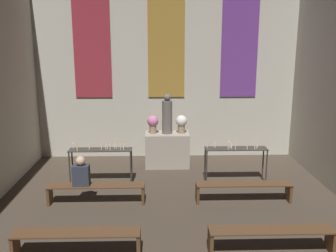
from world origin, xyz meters
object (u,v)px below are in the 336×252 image
(pew_third_left, at_px, (77,238))
(pew_back_left, at_px, (96,190))
(candle_rack_left, at_px, (101,154))
(pew_back_right, at_px, (243,188))
(person_seated, at_px, (81,173))
(altar, at_px, (167,150))
(candle_rack_right, at_px, (236,153))
(flower_vase_left, at_px, (153,123))
(statue, at_px, (167,115))
(flower_vase_right, at_px, (181,123))
(pew_third_right, at_px, (271,235))

(pew_third_left, height_order, pew_back_left, same)
(candle_rack_left, height_order, pew_third_left, candle_rack_left)
(pew_back_right, xyz_separation_m, person_seated, (-3.58, 0.00, 0.40))
(altar, bearing_deg, candle_rack_right, -37.87)
(flower_vase_left, relative_size, pew_back_left, 0.24)
(altar, height_order, pew_back_left, altar)
(pew_back_left, xyz_separation_m, person_seated, (-0.31, 0.00, 0.40))
(statue, height_order, flower_vase_right, statue)
(pew_third_left, height_order, pew_third_right, same)
(person_seated, bearing_deg, flower_vase_right, 46.91)
(flower_vase_right, relative_size, pew_back_left, 0.24)
(pew_third_right, bearing_deg, altar, 109.61)
(candle_rack_left, height_order, pew_third_right, candle_rack_left)
(flower_vase_right, xyz_separation_m, pew_third_right, (1.23, -4.58, -0.94))
(candle_rack_left, height_order, pew_back_right, candle_rack_left)
(statue, height_order, pew_third_right, statue)
(flower_vase_right, relative_size, candle_rack_left, 0.33)
(pew_back_left, bearing_deg, candle_rack_right, 19.81)
(statue, distance_m, candle_rack_right, 2.26)
(pew_third_left, bearing_deg, pew_third_right, 0.00)
(candle_rack_left, xyz_separation_m, candle_rack_right, (3.37, -0.00, -0.00))
(pew_third_left, height_order, person_seated, person_seated)
(flower_vase_right, xyz_separation_m, pew_back_right, (1.23, -2.51, -0.94))
(pew_back_left, bearing_deg, pew_third_left, -90.00)
(pew_third_left, relative_size, person_seated, 3.21)
(candle_rack_left, bearing_deg, pew_back_right, -19.87)
(pew_back_left, bearing_deg, statue, 56.98)
(flower_vase_left, bearing_deg, pew_third_left, -105.03)
(pew_back_right, bearing_deg, statue, 123.02)
(candle_rack_right, bearing_deg, candle_rack_left, 179.99)
(pew_third_left, xyz_separation_m, pew_back_left, (0.00, 2.07, 0.00))
(person_seated, bearing_deg, pew_third_left, -81.36)
(flower_vase_left, height_order, pew_third_left, flower_vase_left)
(altar, xyz_separation_m, person_seated, (-1.95, -2.51, 0.24))
(candle_rack_left, height_order, pew_back_left, candle_rack_left)
(flower_vase_left, distance_m, pew_third_right, 5.10)
(flower_vase_right, xyz_separation_m, candle_rack_left, (-2.08, -1.31, -0.49))
(statue, bearing_deg, pew_back_left, -123.02)
(flower_vase_left, distance_m, pew_back_left, 2.95)
(candle_rack_left, distance_m, person_seated, 1.23)
(statue, height_order, candle_rack_right, statue)
(flower_vase_left, bearing_deg, candle_rack_left, -134.22)
(statue, distance_m, candle_rack_left, 2.25)
(altar, distance_m, pew_back_left, 3.00)
(candle_rack_right, bearing_deg, pew_back_left, -160.19)
(flower_vase_right, height_order, pew_third_right, flower_vase_right)
(altar, relative_size, pew_back_left, 0.58)
(statue, distance_m, pew_back_right, 3.21)
(pew_third_left, bearing_deg, statue, 70.39)
(statue, distance_m, pew_back_left, 3.21)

